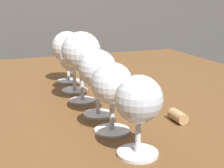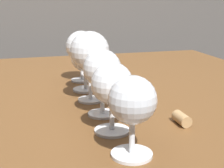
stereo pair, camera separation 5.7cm
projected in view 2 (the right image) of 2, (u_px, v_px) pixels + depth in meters
dining_table at (97, 124)px, 0.90m from camera, size 1.10×1.00×0.78m
wine_glass_rose at (133, 103)px, 0.48m from camera, size 0.07×0.07×0.12m
wine_glass_cabernet at (112, 86)px, 0.57m from camera, size 0.07×0.07×0.13m
wine_glass_white at (102, 69)px, 0.65m from camera, size 0.08×0.08×0.13m
wine_glass_amber at (90, 52)px, 0.74m from camera, size 0.09×0.09×0.16m
wine_glass_pinot at (85, 59)px, 0.83m from camera, size 0.07×0.07×0.12m
wine_glass_chardonnay at (81, 48)px, 0.92m from camera, size 0.09×0.09×0.14m
cork at (182, 119)px, 0.63m from camera, size 0.02×0.04×0.02m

